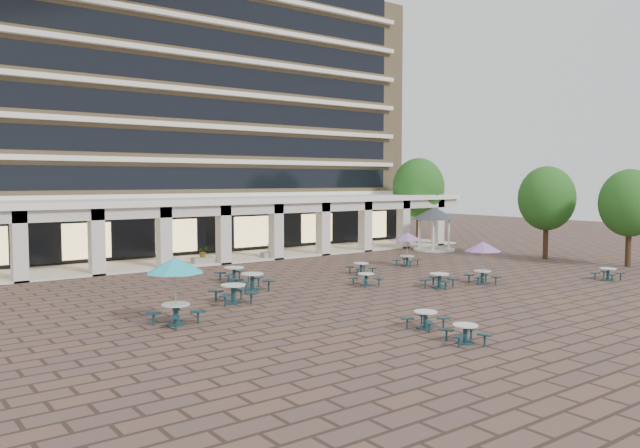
# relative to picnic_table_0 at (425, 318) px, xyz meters

# --- Properties ---
(ground) EXTENTS (120.00, 120.00, 0.00)m
(ground) POSITION_rel_picnic_table_0_xyz_m (4.77, 8.68, -0.40)
(ground) COLOR brown
(ground) RESTS_ON ground
(apartment_building) EXTENTS (40.00, 15.50, 25.20)m
(apartment_building) POSITION_rel_picnic_table_0_xyz_m (4.77, 34.15, 12.20)
(apartment_building) COLOR #987D55
(apartment_building) RESTS_ON ground
(retail_arcade) EXTENTS (42.00, 6.60, 4.40)m
(retail_arcade) POSITION_rel_picnic_table_0_xyz_m (4.77, 23.48, 2.60)
(retail_arcade) COLOR white
(retail_arcade) RESTS_ON ground
(picnic_table_0) EXTENTS (1.68, 1.68, 0.67)m
(picnic_table_0) POSITION_rel_picnic_table_0_xyz_m (0.00, 0.00, 0.00)
(picnic_table_0) COLOR #123238
(picnic_table_0) RESTS_ON ground
(picnic_table_1) EXTENTS (1.78, 1.78, 0.65)m
(picnic_table_1) POSITION_rel_picnic_table_0_xyz_m (-0.46, -2.32, -0.01)
(picnic_table_1) COLOR #123238
(picnic_table_1) RESTS_ON ground
(picnic_table_2) EXTENTS (2.06, 2.06, 0.76)m
(picnic_table_2) POSITION_rel_picnic_table_0_xyz_m (7.26, 5.88, 0.05)
(picnic_table_2) COLOR #123238
(picnic_table_2) RESTS_ON ground
(picnic_table_3) EXTENTS (1.52, 1.52, 0.67)m
(picnic_table_3) POSITION_rel_picnic_table_0_xyz_m (16.84, 1.89, -0.00)
(picnic_table_3) COLOR #123238
(picnic_table_3) RESTS_ON ground
(picnic_table_4) EXTENTS (2.29, 2.29, 2.65)m
(picnic_table_4) POSITION_rel_picnic_table_0_xyz_m (-7.33, 6.34, 1.85)
(picnic_table_4) COLOR #123238
(picnic_table_4) RESTS_ON ground
(picnic_table_5) EXTENTS (1.49, 1.49, 0.67)m
(picnic_table_5) POSITION_rel_picnic_table_0_xyz_m (4.59, 8.68, -0.00)
(picnic_table_5) COLOR #123238
(picnic_table_5) RESTS_ON ground
(picnic_table_6) EXTENTS (1.99, 1.99, 2.30)m
(picnic_table_6) POSITION_rel_picnic_table_0_xyz_m (10.13, 5.38, 1.55)
(picnic_table_6) COLOR #123238
(picnic_table_6) RESTS_ON ground
(picnic_table_7) EXTENTS (1.72, 1.72, 0.68)m
(picnic_table_7) POSITION_rel_picnic_table_0_xyz_m (7.09, 12.00, 0.01)
(picnic_table_7) COLOR #123238
(picnic_table_7) RESTS_ON ground
(picnic_table_8) EXTENTS (2.12, 2.12, 0.86)m
(picnic_table_8) POSITION_rel_picnic_table_0_xyz_m (-3.42, 8.78, 0.11)
(picnic_table_8) COLOR #123238
(picnic_table_8) RESTS_ON ground
(picnic_table_9) EXTENTS (2.11, 2.11, 0.87)m
(picnic_table_9) POSITION_rel_picnic_table_0_xyz_m (-0.97, 11.20, 0.12)
(picnic_table_9) COLOR #123238
(picnic_table_9) RESTS_ON ground
(picnic_table_11) EXTENTS (1.92, 1.92, 2.21)m
(picnic_table_11) POSITION_rel_picnic_table_0_xyz_m (11.84, 12.87, 1.48)
(picnic_table_11) COLOR #123238
(picnic_table_11) RESTS_ON ground
(picnic_table_12) EXTENTS (1.93, 1.93, 0.81)m
(picnic_table_12) POSITION_rel_picnic_table_0_xyz_m (-0.40, 14.13, 0.09)
(picnic_table_12) COLOR #123238
(picnic_table_12) RESTS_ON ground
(gazebo) EXTENTS (3.72, 3.72, 3.46)m
(gazebo) POSITION_rel_picnic_table_0_xyz_m (20.08, 18.10, 2.21)
(gazebo) COLOR beige
(gazebo) RESTS_ON ground
(tree_east_a) EXTENTS (4.00, 4.00, 6.67)m
(tree_east_a) POSITION_rel_picnic_table_0_xyz_m (22.46, 9.57, 3.95)
(tree_east_a) COLOR #3A2917
(tree_east_a) RESTS_ON ground
(tree_east_b) EXTENTS (3.84, 3.84, 6.39)m
(tree_east_b) POSITION_rel_picnic_table_0_xyz_m (23.13, 3.94, 3.77)
(tree_east_b) COLOR #3A2917
(tree_east_b) RESTS_ON ground
(tree_east_c) EXTENTS (4.58, 4.58, 7.62)m
(tree_east_c) POSITION_rel_picnic_table_0_xyz_m (22.85, 22.58, 4.58)
(tree_east_c) COLOR #3A2917
(tree_east_c) RESTS_ON ground
(planter_left) EXTENTS (1.50, 0.82, 1.28)m
(planter_left) POSITION_rel_picnic_table_0_xyz_m (1.36, 21.58, 0.12)
(planter_left) COLOR gray
(planter_left) RESTS_ON ground
(planter_right) EXTENTS (1.50, 0.76, 1.35)m
(planter_right) POSITION_rel_picnic_table_0_xyz_m (6.77, 21.58, 0.18)
(planter_right) COLOR gray
(planter_right) RESTS_ON ground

